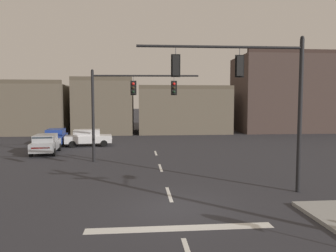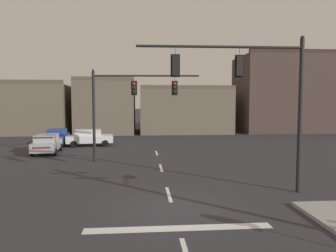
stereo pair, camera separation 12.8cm
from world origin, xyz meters
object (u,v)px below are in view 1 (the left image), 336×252
object	(u,v)px
signal_mast_near_side	(255,87)
car_lot_middle	(46,143)
signal_mast_far_side	(124,98)
car_lot_farside	(56,137)
car_lot_nearside	(88,137)

from	to	relation	value
signal_mast_near_side	car_lot_middle	size ratio (longest dim) A/B	1.68
signal_mast_near_side	signal_mast_far_side	size ratio (longest dim) A/B	1.02
signal_mast_far_side	car_lot_farside	xyz separation A→B (m)	(-7.24, 9.32, -3.68)
car_lot_nearside	car_lot_farside	xyz separation A→B (m)	(-3.30, 0.85, 0.00)
car_lot_farside	car_lot_middle	bearing A→B (deg)	-84.11
signal_mast_far_side	car_lot_farside	world-z (taller)	signal_mast_far_side
signal_mast_near_side	car_lot_farside	xyz separation A→B (m)	(-13.62, 17.87, -4.12)
signal_mast_far_side	car_lot_middle	xyz separation A→B (m)	(-6.69, 4.07, -3.68)
signal_mast_near_side	car_lot_nearside	xyz separation A→B (m)	(-10.32, 17.02, -4.12)
car_lot_middle	car_lot_farside	world-z (taller)	same
signal_mast_near_side	car_lot_nearside	distance (m)	20.33
car_lot_middle	car_lot_farside	size ratio (longest dim) A/B	1.00
car_lot_nearside	signal_mast_near_side	bearing A→B (deg)	-58.77
signal_mast_near_side	car_lot_farside	distance (m)	22.84
signal_mast_near_side	car_lot_farside	world-z (taller)	signal_mast_near_side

